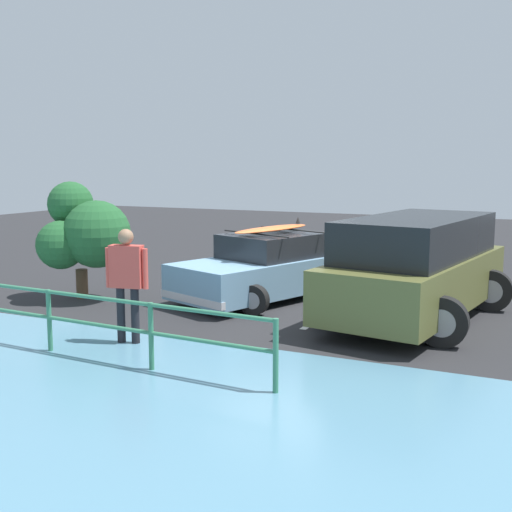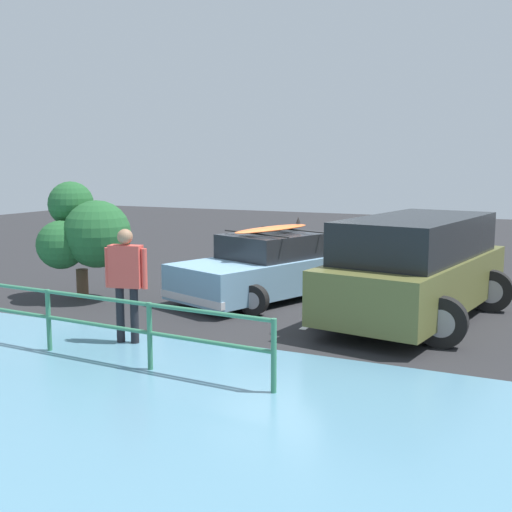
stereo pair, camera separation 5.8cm
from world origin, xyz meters
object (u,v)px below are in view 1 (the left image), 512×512
sedan_car (270,268)px  bush_near_left (84,231)px  suv_car (417,267)px  person_bystander (127,275)px

sedan_car → bush_near_left: 3.84m
suv_car → bush_near_left: 6.53m
suv_car → person_bystander: size_ratio=2.88×
sedan_car → suv_car: bearing=168.7°
person_bystander → bush_near_left: (2.68, -2.21, 0.34)m
suv_car → person_bystander: bearing=42.4°
person_bystander → bush_near_left: bush_near_left is taller
suv_car → bush_near_left: bearing=10.6°
suv_car → bush_near_left: (6.41, 1.20, 0.46)m
bush_near_left → person_bystander: bearing=140.5°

